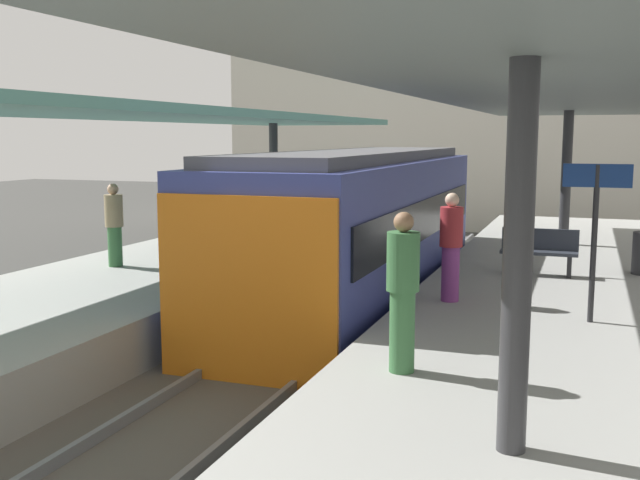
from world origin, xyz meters
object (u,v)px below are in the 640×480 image
commuter_train (357,230)px  platform_bench (539,250)px  passenger_near_bench (403,289)px  passenger_far_end (114,224)px  platform_sign (596,207)px  passenger_mid_platform (451,245)px

commuter_train → platform_bench: size_ratio=7.43×
passenger_near_bench → platform_bench: bearing=80.9°
commuter_train → passenger_far_end: size_ratio=6.28×
platform_sign → platform_bench: bearing=104.7°
platform_sign → passenger_far_end: (-8.95, 1.54, -0.76)m
platform_bench → passenger_far_end: (-8.03, -1.95, 0.39)m
platform_sign → passenger_near_bench: bearing=-122.7°
passenger_near_bench → passenger_mid_platform: 3.73m
passenger_near_bench → passenger_far_end: (-6.99, 4.60, -0.07)m
platform_bench → platform_sign: 3.79m
commuter_train → passenger_near_bench: bearing=-68.8°
commuter_train → platform_bench: commuter_train is taller
passenger_near_bench → platform_sign: bearing=57.3°
platform_sign → passenger_near_bench: size_ratio=1.24×
platform_sign → passenger_far_end: bearing=170.2°
commuter_train → passenger_near_bench: (2.45, -6.32, 0.20)m
platform_bench → passenger_mid_platform: 3.09m
passenger_far_end → platform_bench: bearing=13.7°
passenger_near_bench → passenger_far_end: bearing=146.6°
platform_bench → passenger_near_bench: passenger_near_bench is taller
platform_sign → passenger_mid_platform: bearing=162.3°
commuter_train → platform_bench: bearing=3.9°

